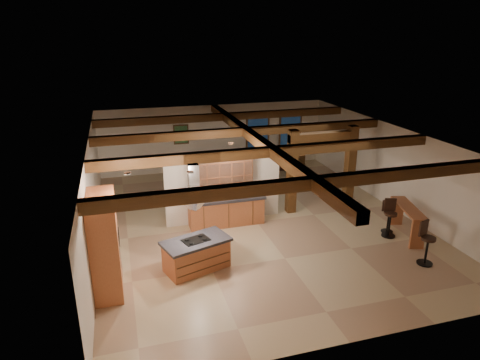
% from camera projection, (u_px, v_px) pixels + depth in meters
% --- Properties ---
extents(ground, '(12.00, 12.00, 0.00)m').
position_uv_depth(ground, '(257.00, 222.00, 14.09)').
color(ground, tan).
rests_on(ground, ground).
extents(room_walls, '(12.00, 12.00, 12.00)m').
position_uv_depth(room_walls, '(257.00, 171.00, 13.50)').
color(room_walls, silver).
rests_on(room_walls, ground).
extents(ceiling_beams, '(10.00, 12.00, 0.28)m').
position_uv_depth(ceiling_beams, '(258.00, 141.00, 13.17)').
color(ceiling_beams, '#3E250F').
rests_on(ceiling_beams, room_walls).
extents(timber_posts, '(2.50, 0.30, 2.90)m').
position_uv_depth(timber_posts, '(322.00, 160.00, 14.62)').
color(timber_posts, '#3E250F').
rests_on(timber_posts, ground).
extents(partition_wall, '(3.80, 0.18, 2.20)m').
position_uv_depth(partition_wall, '(223.00, 189.00, 13.91)').
color(partition_wall, silver).
rests_on(partition_wall, ground).
extents(pantry_cabinet, '(0.67, 1.60, 2.40)m').
position_uv_depth(pantry_cabinet, '(105.00, 244.00, 10.10)').
color(pantry_cabinet, '#AE5F38').
rests_on(pantry_cabinet, ground).
extents(back_counter, '(2.50, 0.66, 0.94)m').
position_uv_depth(back_counter, '(226.00, 211.00, 13.77)').
color(back_counter, '#AE5F38').
rests_on(back_counter, ground).
extents(upper_display_cabinet, '(1.80, 0.36, 0.95)m').
position_uv_depth(upper_display_cabinet, '(224.00, 168.00, 13.49)').
color(upper_display_cabinet, '#AE5F38').
rests_on(upper_display_cabinet, partition_wall).
extents(range_hood, '(1.10, 1.10, 1.40)m').
position_uv_depth(range_hood, '(195.00, 207.00, 10.75)').
color(range_hood, silver).
rests_on(range_hood, room_walls).
extents(back_windows, '(2.70, 0.07, 1.70)m').
position_uv_depth(back_windows, '(274.00, 133.00, 19.70)').
color(back_windows, '#3E250F').
rests_on(back_windows, room_walls).
extents(framed_art, '(0.65, 0.05, 0.85)m').
position_uv_depth(framed_art, '(181.00, 134.00, 18.50)').
color(framed_art, '#3E250F').
rests_on(framed_art, room_walls).
extents(recessed_cans, '(3.16, 2.46, 0.03)m').
position_uv_depth(recessed_cans, '(187.00, 161.00, 10.72)').
color(recessed_cans, silver).
rests_on(recessed_cans, room_walls).
extents(kitchen_island, '(1.93, 1.40, 0.86)m').
position_uv_depth(kitchen_island, '(196.00, 254.00, 11.20)').
color(kitchen_island, '#AE5F38').
rests_on(kitchen_island, ground).
extents(dining_table, '(1.99, 1.25, 0.66)m').
position_uv_depth(dining_table, '(234.00, 187.00, 16.28)').
color(dining_table, '#3F1F0F').
rests_on(dining_table, ground).
extents(sofa, '(2.18, 1.44, 0.59)m').
position_uv_depth(sofa, '(272.00, 162.00, 19.46)').
color(sofa, black).
rests_on(sofa, ground).
extents(microwave, '(0.54, 0.44, 0.26)m').
position_uv_depth(microwave, '(241.00, 192.00, 13.70)').
color(microwave, '#AEAEB3').
rests_on(microwave, back_counter).
extents(bar_counter, '(0.91, 1.87, 0.95)m').
position_uv_depth(bar_counter, '(407.00, 217.00, 12.95)').
color(bar_counter, '#AE5F38').
rests_on(bar_counter, ground).
extents(side_table, '(0.48, 0.48, 0.53)m').
position_uv_depth(side_table, '(299.00, 160.00, 19.89)').
color(side_table, '#3E250F').
rests_on(side_table, ground).
extents(table_lamp, '(0.26, 0.26, 0.30)m').
position_uv_depth(table_lamp, '(300.00, 150.00, 19.73)').
color(table_lamp, black).
rests_on(table_lamp, side_table).
extents(bar_stool_a, '(0.45, 0.46, 1.21)m').
position_uv_depth(bar_stool_a, '(426.00, 243.00, 11.41)').
color(bar_stool_a, black).
rests_on(bar_stool_a, ground).
extents(bar_stool_b, '(0.39, 0.40, 1.04)m').
position_uv_depth(bar_stool_b, '(388.00, 216.00, 13.26)').
color(bar_stool_b, black).
rests_on(bar_stool_b, ground).
extents(bar_stool_c, '(0.44, 0.45, 1.18)m').
position_uv_depth(bar_stool_c, '(390.00, 218.00, 12.97)').
color(bar_stool_c, black).
rests_on(bar_stool_c, ground).
extents(dining_chairs, '(2.28, 2.28, 1.19)m').
position_uv_depth(dining_chairs, '(234.00, 180.00, 16.19)').
color(dining_chairs, '#3E250F').
rests_on(dining_chairs, ground).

